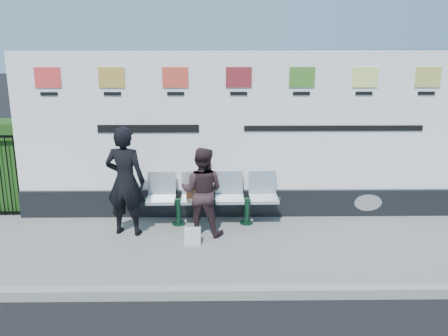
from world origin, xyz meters
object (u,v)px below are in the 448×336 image
(billboard, at_px, (238,147))
(woman_left, at_px, (125,181))
(woman_right, at_px, (202,191))
(bench, at_px, (213,211))

(billboard, height_order, woman_left, billboard)
(woman_left, distance_m, woman_right, 1.28)
(billboard, xyz_separation_m, woman_left, (-1.90, -0.89, -0.38))
(billboard, relative_size, woman_left, 4.34)
(billboard, relative_size, bench, 3.47)
(billboard, bearing_deg, bench, -133.74)
(bench, bearing_deg, woman_left, -165.07)
(bench, bearing_deg, billboard, 45.27)
(woman_left, bearing_deg, billboard, -143.00)
(bench, xyz_separation_m, woman_left, (-1.44, -0.41, 0.68))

